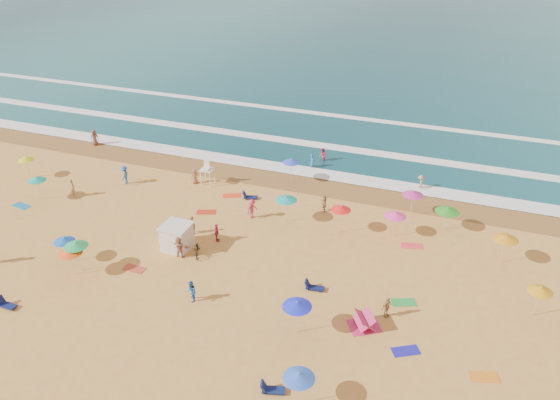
% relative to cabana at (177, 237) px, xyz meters
% --- Properties ---
extents(ground, '(220.00, 220.00, 0.00)m').
position_rel_cabana_xyz_m(ground, '(3.12, 1.73, -1.00)').
color(ground, gold).
rests_on(ground, ground).
extents(ocean, '(220.00, 140.00, 0.18)m').
position_rel_cabana_xyz_m(ocean, '(3.12, 85.73, -1.00)').
color(ocean, '#0C4756').
rests_on(ocean, ground).
extents(wet_sand, '(220.00, 220.00, 0.00)m').
position_rel_cabana_xyz_m(wet_sand, '(3.12, 14.23, -0.99)').
color(wet_sand, olive).
rests_on(wet_sand, ground).
extents(surf_foam, '(200.00, 18.70, 0.05)m').
position_rel_cabana_xyz_m(surf_foam, '(3.12, 23.05, -0.90)').
color(surf_foam, white).
rests_on(surf_foam, ground).
extents(cabana, '(2.00, 2.00, 2.00)m').
position_rel_cabana_xyz_m(cabana, '(0.00, 0.00, 0.00)').
color(cabana, silver).
rests_on(cabana, ground).
extents(cabana_roof, '(2.20, 2.20, 0.12)m').
position_rel_cabana_xyz_m(cabana_roof, '(0.00, 0.00, 1.06)').
color(cabana_roof, silver).
rests_on(cabana_roof, cabana).
extents(bicycle, '(1.39, 1.99, 0.99)m').
position_rel_cabana_xyz_m(bicycle, '(1.90, -0.30, -0.50)').
color(bicycle, black).
rests_on(bicycle, ground).
extents(lifeguard_stand, '(1.20, 1.20, 2.10)m').
position_rel_cabana_xyz_m(lifeguard_stand, '(-2.86, 10.99, 0.05)').
color(lifeguard_stand, white).
rests_on(lifeguard_stand, ground).
extents(beach_umbrellas, '(48.26, 31.30, 0.79)m').
position_rel_cabana_xyz_m(beach_umbrellas, '(6.17, 1.92, 1.15)').
color(beach_umbrellas, yellow).
rests_on(beach_umbrellas, ground).
extents(loungers, '(54.14, 21.48, 0.34)m').
position_rel_cabana_xyz_m(loungers, '(10.36, -3.20, -0.83)').
color(loungers, '#0E1847').
rests_on(loungers, ground).
extents(towels, '(44.19, 22.12, 0.03)m').
position_rel_cabana_xyz_m(towels, '(3.15, -0.98, -0.98)').
color(towels, red).
rests_on(towels, ground).
extents(popup_tents, '(17.25, 12.46, 1.20)m').
position_rel_cabana_xyz_m(popup_tents, '(23.42, 1.29, -0.40)').
color(popup_tents, '#C62C63').
rests_on(popup_tents, ground).
extents(beachgoers, '(40.53, 27.65, 2.11)m').
position_rel_cabana_xyz_m(beachgoers, '(-1.13, 6.03, -0.18)').
color(beachgoers, brown).
rests_on(beachgoers, ground).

